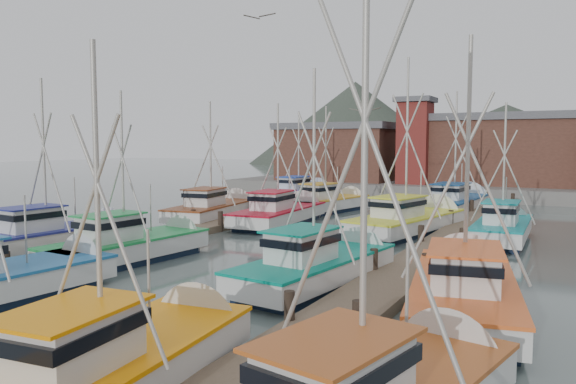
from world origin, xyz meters
The scene contains 23 objects.
ground centered at (0.00, 0.00, 0.00)m, with size 260.00×260.00×0.00m, color #4F5E5B.
dock_left centered at (-7.00, 4.04, 0.21)m, with size 2.30×46.00×1.50m.
dock_right centered at (7.00, 4.04, 0.21)m, with size 2.30×46.00×1.50m.
quay centered at (0.00, 37.00, 0.60)m, with size 44.00×16.00×1.20m, color slate.
shed_left centered at (-11.00, 35.00, 4.34)m, with size 12.72×8.48×6.20m.
shed_center centered at (6.00, 37.00, 4.69)m, with size 14.84×9.54×6.90m.
lookout_tower centered at (-2.00, 33.00, 5.55)m, with size 3.60×3.60×8.50m.
distant_hills centered at (-12.76, 122.59, 0.00)m, with size 175.00×140.00×42.00m.
boat_0 centered at (-3.95, -10.71, 0.68)m, with size 3.81×9.25×9.57m.
boat_1 centered at (4.75, -13.99, 0.68)m, with size 3.31×8.50×7.83m.
boat_4 centered at (-4.54, -3.68, 0.68)m, with size 3.33×8.57×8.15m.
boat_5 centered at (4.56, -3.56, 0.68)m, with size 3.59×8.75×8.56m.
boat_6 centered at (-9.82, -3.40, 0.68)m, with size 3.69×8.94×9.04m.
boat_7 centered at (9.80, -4.37, 0.68)m, with size 4.61×9.78×9.24m.
boat_8 centered at (-4.25, 9.56, 0.68)m, with size 3.55×9.66×8.58m.
boat_9 centered at (4.16, 9.98, 0.69)m, with size 4.99×10.44×11.00m.
boat_10 centered at (-9.39, 9.37, 0.68)m, with size 4.13×9.65×8.84m.
boat_11 centered at (9.30, 9.45, 0.68)m, with size 3.24×8.11×7.98m.
boat_12 centered at (-4.08, 16.93, 0.68)m, with size 4.17×8.92×8.69m.
boat_13 centered at (4.44, 21.80, 0.68)m, with size 4.10×10.55×10.07m.
boat_14 centered at (-9.91, 23.80, 0.68)m, with size 3.70×9.36×8.90m.
gull_near centered at (0.04, -0.53, 10.82)m, with size 1.51×0.66×0.24m.
gull_far centered at (4.13, 1.90, 6.72)m, with size 1.55×0.63×0.24m.
Camera 1 is at (13.02, -22.35, 5.25)m, focal length 35.00 mm.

